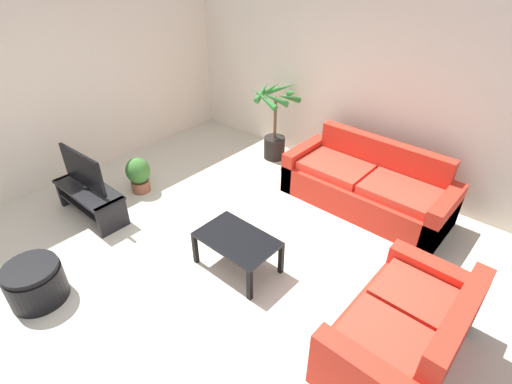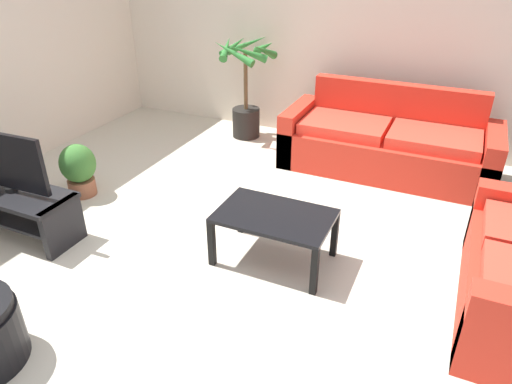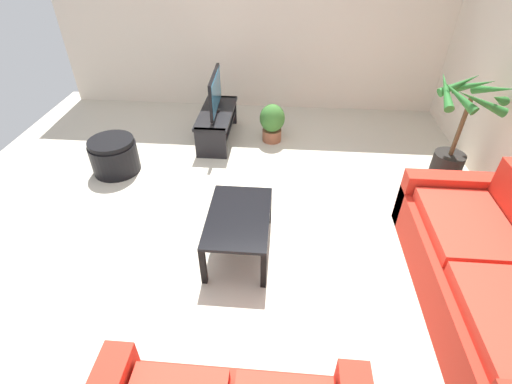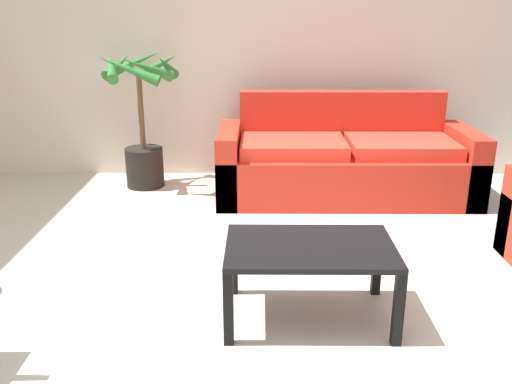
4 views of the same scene
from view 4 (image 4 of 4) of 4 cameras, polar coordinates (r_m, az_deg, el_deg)
ground_plane at (r=2.91m, az=-2.34°, el=-15.03°), size 6.60×6.60×0.00m
wall_back at (r=5.43m, az=-1.01°, el=15.83°), size 6.00×0.06×2.70m
couch_main at (r=4.95m, az=9.29°, el=3.00°), size 2.26×0.90×0.90m
coffee_table at (r=2.92m, az=5.68°, el=-6.61°), size 0.90×0.57×0.43m
potted_palm at (r=5.19m, az=-11.85°, el=6.86°), size 0.75×0.76×1.28m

